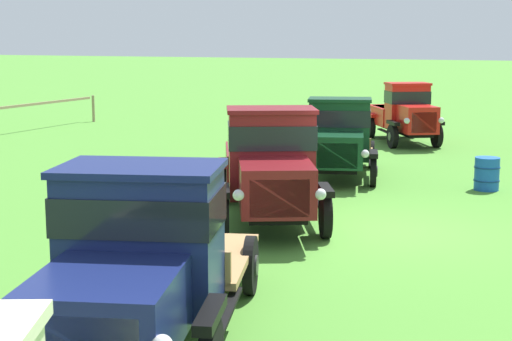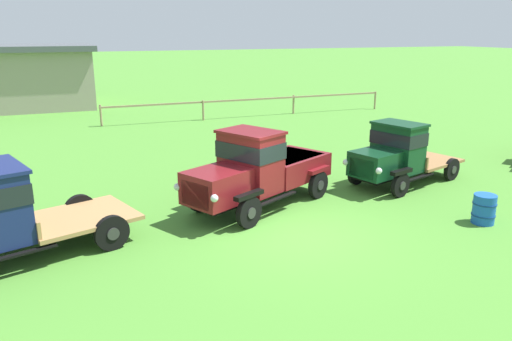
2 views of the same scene
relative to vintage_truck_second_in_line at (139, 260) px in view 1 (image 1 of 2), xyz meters
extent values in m
plane|color=#47842D|center=(7.07, -1.09, -1.16)|extent=(240.00, 240.00, 0.00)
cylinder|color=#997F60|center=(21.35, 15.94, -0.58)|extent=(0.12, 0.12, 1.17)
cylinder|color=black|center=(2.57, -0.25, -0.73)|extent=(0.86, 0.40, 0.86)
cylinder|color=#2D2D2D|center=(2.60, -0.33, -0.73)|extent=(0.30, 0.12, 0.30)
cylinder|color=black|center=(1.96, 1.68, -0.73)|extent=(0.86, 0.40, 0.86)
cylinder|color=#2D2D2D|center=(1.94, 1.76, -0.73)|extent=(0.30, 0.12, 0.30)
cube|color=black|center=(0.56, 0.18, -0.65)|extent=(5.01, 2.53, 0.12)
cube|color=#141E51|center=(-1.20, -0.38, -0.19)|extent=(1.99, 1.84, 0.80)
cube|color=black|center=(-0.66, -1.26, -0.25)|extent=(1.00, 0.49, 0.12)
cube|color=black|center=(-1.26, 0.66, -0.25)|extent=(1.00, 0.49, 0.12)
cube|color=#141E51|center=(0.15, 0.05, 0.20)|extent=(1.66, 2.05, 1.59)
cube|color=black|center=(0.15, 0.05, 0.56)|extent=(1.71, 2.10, 0.45)
cube|color=#141E51|center=(0.15, 0.05, 1.04)|extent=(1.79, 2.16, 0.08)
cube|color=black|center=(0.56, -0.86, -0.67)|extent=(1.62, 0.63, 0.05)
cube|color=black|center=(-0.03, 1.03, -0.67)|extent=(1.62, 0.63, 0.05)
cube|color=#9E7547|center=(1.91, 0.60, -0.54)|extent=(3.01, 2.72, 0.10)
cube|color=#9E7547|center=(0.75, 0.24, -0.31)|extent=(0.65, 1.85, 0.44)
cylinder|color=black|center=(6.09, -0.18, -0.73)|extent=(0.84, 0.54, 0.86)
cylinder|color=#2D2D2D|center=(6.14, -0.27, -0.73)|extent=(0.28, 0.16, 0.30)
cylinder|color=black|center=(5.24, 1.50, -0.73)|extent=(0.84, 0.54, 0.86)
cylinder|color=#2D2D2D|center=(5.20, 1.58, -0.73)|extent=(0.28, 0.16, 0.30)
cylinder|color=black|center=(8.98, 1.28, -0.73)|extent=(0.84, 0.54, 0.86)
cylinder|color=#2D2D2D|center=(9.02, 1.19, -0.73)|extent=(0.28, 0.16, 0.30)
cylinder|color=black|center=(8.13, 2.96, -0.73)|extent=(0.84, 0.54, 0.86)
cylinder|color=#2D2D2D|center=(8.08, 3.04, -0.73)|extent=(0.28, 0.16, 0.30)
cube|color=black|center=(7.01, 1.34, -0.65)|extent=(4.66, 3.05, 0.12)
cube|color=maroon|center=(5.45, 0.55, -0.15)|extent=(2.03, 1.90, 0.88)
cube|color=silver|center=(4.76, 0.20, -0.19)|extent=(0.52, 0.95, 0.66)
sphere|color=silver|center=(5.07, -0.43, -0.13)|extent=(0.20, 0.20, 0.20)
sphere|color=silver|center=(4.43, 0.82, -0.13)|extent=(0.20, 0.20, 0.20)
cube|color=black|center=(6.09, -0.18, -0.25)|extent=(0.97, 0.63, 0.12)
cube|color=black|center=(5.24, 1.50, -0.25)|extent=(0.97, 0.63, 0.12)
cube|color=maroon|center=(6.67, 1.17, 0.25)|extent=(1.75, 1.98, 1.68)
cube|color=black|center=(6.67, 1.17, 0.63)|extent=(1.81, 2.04, 0.47)
cube|color=maroon|center=(6.67, 1.17, 1.13)|extent=(1.88, 2.10, 0.08)
cube|color=black|center=(7.19, 0.40, -0.67)|extent=(1.47, 0.84, 0.05)
cube|color=black|center=(6.36, 2.04, -0.67)|extent=(1.47, 0.84, 0.05)
cube|color=maroon|center=(8.23, 1.96, -0.23)|extent=(2.90, 2.61, 0.72)
cube|color=black|center=(8.23, 1.96, 0.10)|extent=(2.44, 2.21, 0.06)
cube|color=maroon|center=(8.98, 1.28, -0.25)|extent=(0.94, 0.61, 0.12)
cube|color=maroon|center=(8.13, 2.96, -0.25)|extent=(0.94, 0.61, 0.12)
cylinder|color=black|center=(11.41, 0.39, -0.77)|extent=(0.79, 0.37, 0.78)
cylinder|color=#2D2D2D|center=(11.43, 0.31, -0.77)|extent=(0.27, 0.11, 0.27)
cylinder|color=black|center=(10.91, 2.08, -0.77)|extent=(0.79, 0.37, 0.78)
cylinder|color=#2D2D2D|center=(10.88, 2.17, -0.77)|extent=(0.27, 0.11, 0.27)
cylinder|color=black|center=(14.24, 1.23, -0.77)|extent=(0.79, 0.37, 0.78)
cylinder|color=#2D2D2D|center=(14.26, 1.15, -0.77)|extent=(0.27, 0.11, 0.27)
cylinder|color=black|center=(13.73, 2.92, -0.77)|extent=(0.79, 0.37, 0.78)
cylinder|color=#2D2D2D|center=(13.71, 3.01, -0.77)|extent=(0.27, 0.11, 0.27)
cube|color=black|center=(12.54, 1.65, -0.69)|extent=(4.35, 2.14, 0.12)
cube|color=#0F381E|center=(10.97, 1.18, -0.23)|extent=(1.63, 1.56, 0.81)
cube|color=silver|center=(10.36, 1.00, -0.27)|extent=(0.33, 0.95, 0.60)
sphere|color=silver|center=(10.54, 0.36, -0.21)|extent=(0.20, 0.20, 0.20)
sphere|color=silver|center=(10.16, 1.63, -0.21)|extent=(0.20, 0.20, 0.20)
cube|color=black|center=(11.41, 0.39, -0.33)|extent=(0.92, 0.45, 0.12)
cube|color=black|center=(10.91, 2.08, -0.33)|extent=(0.92, 0.45, 0.12)
cube|color=#0F381E|center=(12.08, 1.51, 0.13)|extent=(1.39, 1.77, 1.53)
cube|color=black|center=(12.08, 1.51, 0.48)|extent=(1.44, 1.81, 0.43)
cube|color=#0F381E|center=(12.08, 1.51, 0.94)|extent=(1.51, 1.87, 0.08)
cube|color=black|center=(12.42, 0.71, -0.71)|extent=(1.37, 0.53, 0.05)
cube|color=black|center=(11.93, 2.37, -0.71)|extent=(1.37, 0.53, 0.05)
cube|color=olive|center=(13.66, 1.98, -0.58)|extent=(2.71, 2.38, 0.10)
cube|color=olive|center=(12.59, 1.66, -0.35)|extent=(0.55, 1.63, 0.44)
cylinder|color=black|center=(19.22, 0.36, -0.76)|extent=(0.78, 0.57, 0.81)
cylinder|color=#2D2D2D|center=(19.28, 0.27, -0.76)|extent=(0.26, 0.17, 0.28)
cylinder|color=black|center=(18.42, 1.68, -0.76)|extent=(0.78, 0.57, 0.81)
cylinder|color=#2D2D2D|center=(18.37, 1.77, -0.76)|extent=(0.26, 0.17, 0.28)
cylinder|color=black|center=(21.60, 1.80, -0.76)|extent=(0.78, 0.57, 0.81)
cylinder|color=#2D2D2D|center=(21.65, 1.71, -0.76)|extent=(0.26, 0.17, 0.28)
cylinder|color=black|center=(20.80, 3.12, -0.76)|extent=(0.78, 0.57, 0.81)
cylinder|color=#2D2D2D|center=(20.74, 3.21, -0.76)|extent=(0.26, 0.17, 0.28)
cube|color=black|center=(19.95, 1.71, -0.68)|extent=(3.91, 2.84, 0.12)
cube|color=red|center=(18.65, 0.91, -0.17)|extent=(1.72, 1.63, 0.90)
cube|color=silver|center=(18.09, 0.57, -0.21)|extent=(0.49, 0.76, 0.67)
sphere|color=silver|center=(18.39, 0.07, -0.15)|extent=(0.20, 0.20, 0.20)
sphere|color=silver|center=(17.78, 1.06, -0.15)|extent=(0.20, 0.20, 0.20)
cube|color=black|center=(19.22, 0.36, -0.31)|extent=(0.90, 0.65, 0.12)
cube|color=black|center=(18.42, 1.68, -0.31)|extent=(0.90, 0.65, 0.12)
cube|color=red|center=(19.62, 1.50, 0.14)|extent=(1.49, 1.64, 1.53)
cube|color=black|center=(19.62, 1.50, 0.49)|extent=(1.54, 1.68, 0.43)
cube|color=red|center=(19.62, 1.50, 0.95)|extent=(1.60, 1.74, 0.08)
cube|color=black|center=(20.09, 0.90, -0.70)|extent=(1.17, 0.79, 0.05)
cube|color=black|center=(19.30, 2.20, -0.70)|extent=(1.17, 0.79, 0.05)
cube|color=red|center=(20.92, 2.30, -0.30)|extent=(2.57, 2.33, 0.65)
cube|color=black|center=(20.92, 2.30, 0.00)|extent=(2.16, 1.96, 0.06)
cube|color=red|center=(21.60, 1.80, -0.31)|extent=(0.86, 0.63, 0.12)
cube|color=red|center=(20.80, 3.12, -0.31)|extent=(0.86, 0.63, 0.12)
cylinder|color=#1951B2|center=(12.11, -2.27, -0.76)|extent=(0.60, 0.60, 0.81)
cylinder|color=navy|center=(12.11, -2.27, -0.60)|extent=(0.63, 0.63, 0.03)
cylinder|color=navy|center=(12.11, -2.27, -0.92)|extent=(0.63, 0.63, 0.03)
camera|label=1|loc=(-7.41, -4.78, 2.52)|focal=55.00mm
camera|label=2|loc=(1.62, -11.71, 3.90)|focal=35.00mm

